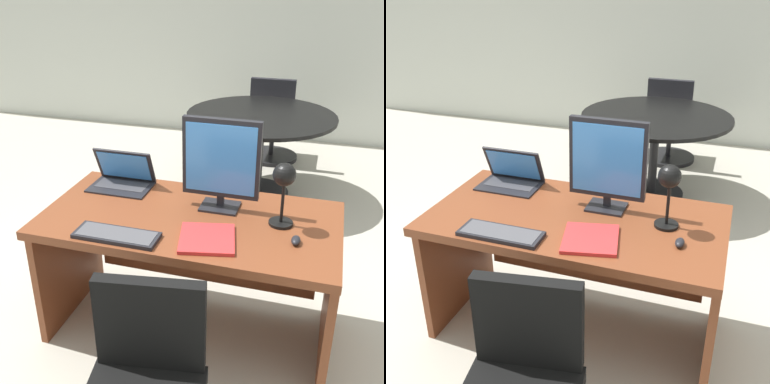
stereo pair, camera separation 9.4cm
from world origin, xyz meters
TOP-DOWN VIEW (x-y plane):
  - ground at (0.00, 1.50)m, footprint 12.00×12.00m
  - back_wall at (0.00, 3.58)m, footprint 10.00×0.10m
  - desk at (0.00, 0.04)m, footprint 1.51×0.78m
  - monitor at (0.12, 0.14)m, footprint 0.40×0.16m
  - laptop at (-0.48, 0.26)m, footprint 0.35×0.24m
  - keyboard at (-0.27, -0.30)m, footprint 0.41×0.15m
  - mouse at (0.54, -0.11)m, footprint 0.04×0.08m
  - desk_lamp at (0.46, 0.03)m, footprint 0.12×0.14m
  - book at (0.15, -0.20)m, footprint 0.31×0.32m
  - meeting_table at (0.06, 1.89)m, footprint 1.27×1.27m
  - meeting_chair_near at (0.06, 2.78)m, footprint 0.56×0.56m
  - meeting_chair_far at (-0.12, 1.01)m, footprint 0.56×0.57m

SIDE VIEW (x-z plane):
  - ground at x=0.00m, z-range 0.00..0.00m
  - meeting_chair_far at x=-0.12m, z-range -0.08..0.71m
  - meeting_chair_near at x=0.06m, z-range -0.09..0.81m
  - desk at x=0.00m, z-range 0.17..0.90m
  - meeting_table at x=0.06m, z-range 0.19..0.95m
  - book at x=0.15m, z-range 0.73..0.75m
  - keyboard at x=-0.27m, z-range 0.73..0.75m
  - mouse at x=0.54m, z-range 0.73..0.76m
  - laptop at x=-0.48m, z-range 0.69..0.90m
  - desk_lamp at x=0.46m, z-range 0.80..1.14m
  - monitor at x=0.12m, z-range 0.75..1.24m
  - back_wall at x=0.00m, z-range 0.00..2.80m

